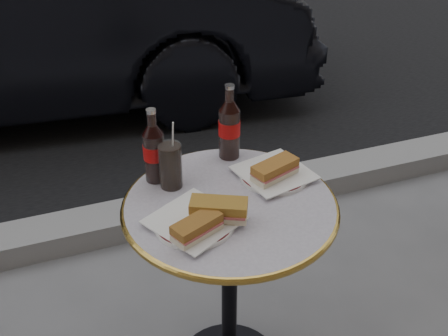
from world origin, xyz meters
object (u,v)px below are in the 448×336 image
object	(u,v)px
plate_right	(274,175)
cola_glass	(170,166)
plate_left	(194,222)
cola_bottle_left	(154,145)
cola_bottle_right	(229,122)
bistro_table	(229,295)

from	to	relation	value
plate_right	cola_glass	xyz separation A→B (m)	(-0.31, 0.06, 0.07)
plate_left	cola_bottle_left	size ratio (longest dim) A/B	0.94
plate_left	cola_glass	distance (m)	0.21
plate_right	cola_glass	distance (m)	0.32
plate_right	cola_glass	bearing A→B (deg)	169.24
plate_left	cola_bottle_left	bearing A→B (deg)	99.72
cola_bottle_right	cola_bottle_left	bearing A→B (deg)	-168.97
cola_bottle_left	cola_bottle_right	size ratio (longest dim) A/B	0.94
cola_glass	cola_bottle_right	bearing A→B (deg)	24.37
cola_bottle_left	cola_glass	bearing A→B (deg)	-55.76
bistro_table	plate_right	bearing A→B (deg)	25.24
plate_right	cola_bottle_left	xyz separation A→B (m)	(-0.34, 0.11, 0.11)
plate_left	cola_bottle_right	size ratio (longest dim) A/B	0.89
cola_bottle_left	cola_glass	xyz separation A→B (m)	(0.03, -0.05, -0.05)
plate_right	cola_bottle_right	bearing A→B (deg)	118.71
plate_left	plate_right	xyz separation A→B (m)	(0.30, 0.14, -0.00)
bistro_table	cola_glass	size ratio (longest dim) A/B	5.17
cola_bottle_right	bistro_table	bearing A→B (deg)	-109.97
plate_right	cola_bottle_right	distance (m)	0.22
bistro_table	cola_glass	world-z (taller)	cola_glass
plate_left	cola_glass	xyz separation A→B (m)	(-0.01, 0.20, 0.06)
plate_left	cola_bottle_right	bearing A→B (deg)	54.57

